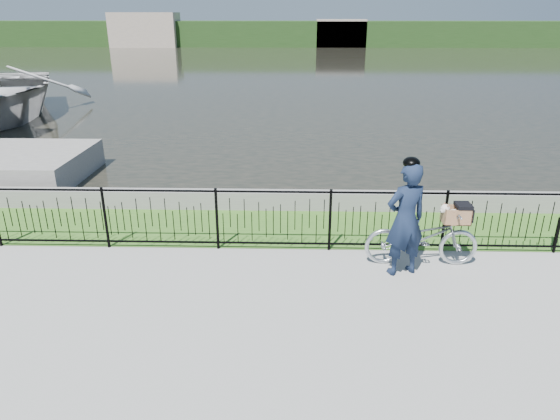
{
  "coord_description": "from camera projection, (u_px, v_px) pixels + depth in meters",
  "views": [
    {
      "loc": [
        0.34,
        -6.51,
        3.98
      ],
      "look_at": [
        0.13,
        1.0,
        1.0
      ],
      "focal_mm": 32.0,
      "sensor_mm": 36.0,
      "label": 1
    }
  ],
  "objects": [
    {
      "name": "bicycle_rig",
      "position": [
        422.0,
        236.0,
        8.32
      ],
      "size": [
        1.88,
        0.65,
        1.11
      ],
      "color": "#B5BCC2",
      "rests_on": "ground"
    },
    {
      "name": "cyclist",
      "position": [
        406.0,
        219.0,
        7.86
      ],
      "size": [
        0.8,
        0.65,
        1.95
      ],
      "color": "#141F37",
      "rests_on": "ground"
    },
    {
      "name": "ground",
      "position": [
        269.0,
        296.0,
        7.53
      ],
      "size": [
        120.0,
        120.0,
        0.0
      ],
      "primitive_type": "plane",
      "color": "gray",
      "rests_on": "ground"
    },
    {
      "name": "far_treeline",
      "position": [
        292.0,
        34.0,
        62.72
      ],
      "size": [
        120.0,
        6.0,
        3.0
      ],
      "primitive_type": "cube",
      "color": "#213F18",
      "rests_on": "ground"
    },
    {
      "name": "quay_wall",
      "position": [
        277.0,
        200.0,
        10.8
      ],
      "size": [
        60.0,
        0.3,
        0.4
      ],
      "primitive_type": "cube",
      "color": "gray",
      "rests_on": "ground"
    },
    {
      "name": "fence",
      "position": [
        273.0,
        220.0,
        8.8
      ],
      "size": [
        14.0,
        0.06,
        1.15
      ],
      "primitive_type": null,
      "color": "black",
      "rests_on": "ground"
    },
    {
      "name": "grass_strip",
      "position": [
        275.0,
        227.0,
        9.94
      ],
      "size": [
        60.0,
        2.0,
        0.01
      ],
      "primitive_type": "cube",
      "color": "#3C6C22",
      "rests_on": "ground"
    },
    {
      "name": "water",
      "position": [
        290.0,
        68.0,
        38.19
      ],
      "size": [
        120.0,
        120.0,
        0.0
      ],
      "primitive_type": "plane",
      "color": "black",
      "rests_on": "ground"
    },
    {
      "name": "far_building_right",
      "position": [
        341.0,
        33.0,
        61.14
      ],
      "size": [
        6.0,
        3.0,
        3.2
      ],
      "primitive_type": "cube",
      "color": "#A59484",
      "rests_on": "ground"
    },
    {
      "name": "far_building_left",
      "position": [
        145.0,
        30.0,
        61.14
      ],
      "size": [
        8.0,
        4.0,
        4.0
      ],
      "primitive_type": "cube",
      "color": "#A59484",
      "rests_on": "ground"
    }
  ]
}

